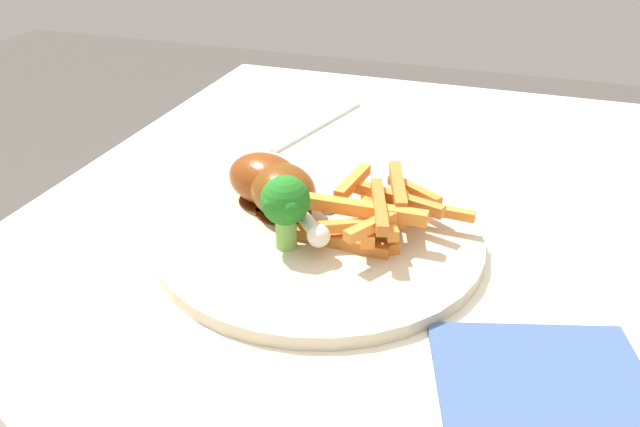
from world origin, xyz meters
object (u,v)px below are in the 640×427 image
Objects in this scene: chicken_drumstick_far at (268,180)px; dining_table at (367,345)px; dinner_plate at (320,239)px; carrot_fries_pile at (378,209)px; chicken_drumstick_near at (285,193)px; broccoli_floret_front at (285,203)px; fork at (318,125)px.

dining_table is at bearing -92.12° from chicken_drumstick_far.
carrot_fries_pile is at bearing -67.69° from dinner_plate.
dining_table is at bearing -45.65° from dinner_plate.
chicken_drumstick_near is 0.03m from chicken_drumstick_far.
dinner_plate is (-0.04, 0.04, 0.14)m from dining_table.
broccoli_floret_front reaches higher than chicken_drumstick_far.
fork reaches higher than dining_table.
carrot_fries_pile is (0.02, -0.05, 0.03)m from dinner_plate.
chicken_drumstick_far is at bearing 32.75° from broccoli_floret_front.
carrot_fries_pile is at bearing -91.96° from chicken_drumstick_near.
dining_table is 0.20m from chicken_drumstick_far.
dinner_plate is 0.05m from chicken_drumstick_near.
dining_table is 3.17× the size of dinner_plate.
fork is at bearing 7.04° from chicken_drumstick_far.
chicken_drumstick_far is at bearing 87.88° from dining_table.
chicken_drumstick_far is (0.00, 0.10, 0.17)m from dining_table.
carrot_fries_pile reaches higher than fork.
dinner_plate is 2.40× the size of chicken_drumstick_near.
dinner_plate is at bearing 134.35° from dining_table.
dining_table is 5.65× the size of carrot_fries_pile.
chicken_drumstick_far reaches higher than carrot_fries_pile.
broccoli_floret_front is at bearing 28.09° from fork.
chicken_drumstick_near is at bearing 26.22° from fork.
carrot_fries_pile is 0.84× the size of fork.
dining_table is 0.15m from dinner_plate.
carrot_fries_pile is 0.29m from fork.
dining_table is 0.21m from broccoli_floret_front.
chicken_drumstick_far is 0.67× the size of fork.
fork is at bearing 19.25° from dinner_plate.
chicken_drumstick_far reaches higher than fork.
chicken_drumstick_near is (0.00, 0.09, -0.00)m from carrot_fries_pile.
carrot_fries_pile is 0.09m from chicken_drumstick_near.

